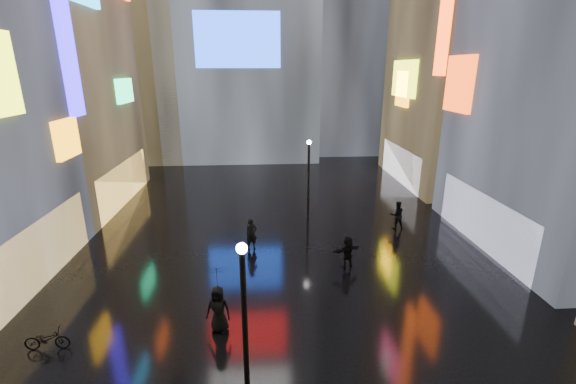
{
  "coord_description": "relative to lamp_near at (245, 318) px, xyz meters",
  "views": [
    {
      "loc": [
        -0.96,
        -1.83,
        9.46
      ],
      "look_at": [
        0.0,
        12.0,
        5.0
      ],
      "focal_mm": 24.0,
      "sensor_mm": 36.0,
      "label": 1
    }
  ],
  "objects": [
    {
      "name": "pedestrian_6",
      "position": [
        -0.08,
        10.26,
        -2.07
      ],
      "size": [
        0.75,
        0.63,
        1.74
      ],
      "primitive_type": "imported",
      "rotation": [
        0.0,
        0.0,
        0.39
      ],
      "color": "black",
      "rests_on": "ground"
    },
    {
      "name": "pedestrian_7",
      "position": [
        8.77,
        12.48,
        -2.06
      ],
      "size": [
        0.86,
        0.67,
        1.77
      ],
      "primitive_type": "imported",
      "rotation": [
        0.0,
        0.0,
        3.14
      ],
      "color": "black",
      "rests_on": "ground"
    },
    {
      "name": "umbrella_2",
      "position": [
        -1.17,
        3.39,
        -0.68
      ],
      "size": [
        1.26,
        1.26,
        0.83
      ],
      "primitive_type": "imported",
      "rotation": [
        0.0,
        0.0,
        4.13
      ],
      "color": "black",
      "rests_on": "pedestrian_4"
    },
    {
      "name": "building_right_far",
      "position": [
        17.51,
        22.8,
        11.03
      ],
      "size": [
        10.28,
        12.0,
        28.0
      ],
      "color": "black",
      "rests_on": "ground"
    },
    {
      "name": "building_left_far",
      "position": [
        -14.45,
        18.8,
        8.04
      ],
      "size": [
        10.28,
        12.0,
        22.0
      ],
      "color": "black",
      "rests_on": "ground"
    },
    {
      "name": "pedestrian_5",
      "position": [
        4.71,
        7.93,
        -2.13
      ],
      "size": [
        1.58,
        0.97,
        1.62
      ],
      "primitive_type": "imported",
      "rotation": [
        0.0,
        0.0,
        3.5
      ],
      "color": "black",
      "rests_on": "ground"
    },
    {
      "name": "lamp_near",
      "position": [
        0.0,
        0.0,
        0.0
      ],
      "size": [
        0.3,
        0.3,
        5.2
      ],
      "color": "black",
      "rests_on": "ground"
    },
    {
      "name": "lamp_far",
      "position": [
        3.54,
        14.7,
        0.0
      ],
      "size": [
        0.3,
        0.3,
        5.2
      ],
      "color": "black",
      "rests_on": "ground"
    },
    {
      "name": "pedestrian_4",
      "position": [
        -1.17,
        3.39,
        -2.02
      ],
      "size": [
        1.0,
        0.75,
        1.85
      ],
      "primitive_type": "imported",
      "rotation": [
        0.0,
        0.0,
        -0.19
      ],
      "color": "black",
      "rests_on": "ground"
    },
    {
      "name": "ground",
      "position": [
        1.53,
        12.8,
        -2.94
      ],
      "size": [
        140.0,
        140.0,
        0.0
      ],
      "primitive_type": "plane",
      "color": "black",
      "rests_on": "ground"
    },
    {
      "name": "tower_flank_left",
      "position": [
        -12.47,
        34.8,
        10.06
      ],
      "size": [
        10.0,
        10.0,
        26.0
      ],
      "primitive_type": "cube",
      "color": "black",
      "rests_on": "ground"
    },
    {
      "name": "bicycle",
      "position": [
        -7.1,
        2.79,
        -2.54
      ],
      "size": [
        1.55,
        0.58,
        0.81
      ],
      "primitive_type": "imported",
      "rotation": [
        0.0,
        0.0,
        1.6
      ],
      "color": "black",
      "rests_on": "ground"
    }
  ]
}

